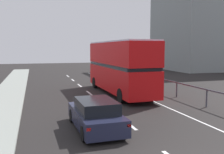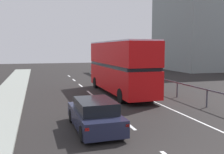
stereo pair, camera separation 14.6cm
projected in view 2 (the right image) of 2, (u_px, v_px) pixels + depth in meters
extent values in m
cube|color=silver|center=(128.00, 124.00, 12.49)|extent=(0.16, 2.10, 0.01)
cube|color=silver|center=(104.00, 104.00, 16.84)|extent=(0.16, 2.10, 0.01)
cube|color=silver|center=(90.00, 93.00, 21.19)|extent=(0.16, 2.10, 0.01)
cube|color=silver|center=(80.00, 85.00, 25.55)|extent=(0.16, 2.10, 0.01)
cube|color=silver|center=(74.00, 80.00, 29.90)|extent=(0.16, 2.10, 0.01)
cube|color=silver|center=(69.00, 76.00, 34.25)|extent=(0.16, 2.10, 0.01)
cube|color=silver|center=(159.00, 104.00, 17.00)|extent=(0.12, 46.00, 0.01)
cube|color=#43434E|center=(191.00, 86.00, 17.55)|extent=(0.08, 42.00, 0.08)
cylinder|color=#43434E|center=(207.00, 99.00, 15.94)|extent=(0.10, 0.10, 1.10)
cylinder|color=#43434E|center=(177.00, 90.00, 19.27)|extent=(0.10, 0.10, 1.10)
cylinder|color=#43434E|center=(156.00, 84.00, 22.61)|extent=(0.10, 0.10, 1.10)
cylinder|color=#43434E|center=(141.00, 79.00, 25.94)|extent=(0.10, 0.10, 1.10)
cylinder|color=#43434E|center=(129.00, 76.00, 29.28)|extent=(0.10, 0.10, 1.10)
cylinder|color=#43434E|center=(119.00, 73.00, 32.61)|extent=(0.10, 0.10, 1.10)
cylinder|color=#43434E|center=(111.00, 71.00, 35.95)|extent=(0.10, 0.10, 1.10)
cube|color=gray|center=(221.00, 16.00, 45.80)|extent=(20.36, 13.61, 18.98)
cube|color=red|center=(120.00, 78.00, 20.64)|extent=(2.58, 10.12, 1.85)
cube|color=black|center=(120.00, 65.00, 20.53)|extent=(2.59, 9.71, 0.24)
cube|color=red|center=(120.00, 53.00, 20.42)|extent=(2.58, 10.12, 1.67)
cube|color=silver|center=(120.00, 42.00, 20.32)|extent=(2.53, 9.91, 0.10)
cube|color=black|center=(103.00, 72.00, 25.39)|extent=(2.16, 0.08, 1.30)
cube|color=yellow|center=(103.00, 48.00, 25.13)|extent=(1.44, 0.07, 0.28)
cylinder|color=black|center=(96.00, 83.00, 23.84)|extent=(0.30, 1.00, 1.00)
cylinder|color=black|center=(118.00, 82.00, 24.50)|extent=(0.30, 1.00, 1.00)
cylinder|color=black|center=(121.00, 96.00, 17.14)|extent=(0.30, 1.00, 1.00)
cylinder|color=black|center=(151.00, 94.00, 17.80)|extent=(0.30, 1.00, 1.00)
cube|color=#1C1F36|center=(94.00, 118.00, 11.62)|extent=(1.86, 4.30, 0.69)
cube|color=black|center=(95.00, 106.00, 11.36)|extent=(1.61, 2.38, 0.51)
cube|color=red|center=(87.00, 129.00, 9.37)|extent=(0.16, 0.06, 0.12)
cube|color=red|center=(127.00, 125.00, 9.85)|extent=(0.16, 0.06, 0.12)
cylinder|color=black|center=(72.00, 116.00, 12.76)|extent=(0.21, 0.64, 0.64)
cylinder|color=black|center=(103.00, 113.00, 13.25)|extent=(0.21, 0.64, 0.64)
cylinder|color=black|center=(83.00, 134.00, 10.04)|extent=(0.21, 0.64, 0.64)
cylinder|color=black|center=(122.00, 130.00, 10.53)|extent=(0.21, 0.64, 0.64)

